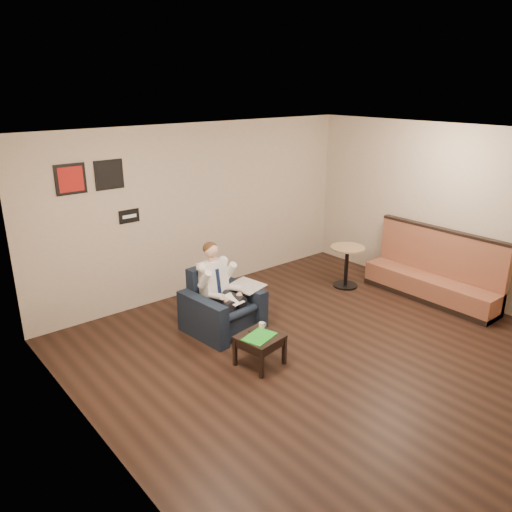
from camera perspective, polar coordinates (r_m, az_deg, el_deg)
ground at (r=6.75m, az=8.75°, el=-11.16°), size 6.00×6.00×0.00m
wall_back at (r=8.35m, az=-6.24°, el=5.34°), size 6.00×0.02×2.80m
wall_left at (r=4.52m, az=-16.96°, el=-7.82°), size 0.02×6.00×2.80m
wall_right at (r=8.58m, az=22.82°, el=4.31°), size 0.02×6.00×2.80m
ceiling at (r=5.87m, az=10.16°, el=13.17°), size 6.00×6.00×0.02m
seating_sign at (r=7.70m, az=-14.29°, el=4.43°), size 0.32×0.02×0.20m
art_print_left at (r=7.27m, az=-20.43°, el=8.23°), size 0.42×0.03×0.42m
art_print_right at (r=7.47m, az=-16.44°, el=8.91°), size 0.42×0.03×0.42m
armchair at (r=7.13m, az=-3.83°, el=-5.21°), size 1.01×1.01×0.89m
seated_man at (r=6.98m, az=-3.23°, el=-4.26°), size 0.66×0.92×1.22m
lap_papers at (r=6.94m, az=-2.68°, el=-4.96°), size 0.25×0.32×0.01m
newspaper at (r=7.23m, az=-1.13°, el=-3.41°), size 0.46×0.54×0.01m
side_table at (r=6.39m, az=0.43°, el=-10.71°), size 0.57×0.57×0.41m
green_folder at (r=6.26m, az=0.39°, el=-9.21°), size 0.47×0.39×0.01m
coffee_mug at (r=6.44m, az=0.66°, el=-7.96°), size 0.08×0.08×0.09m
smartphone at (r=6.40m, az=-0.28°, el=-8.53°), size 0.13×0.07×0.01m
banquette at (r=8.57m, az=19.49°, el=-1.09°), size 0.54×2.25×1.15m
cafe_table at (r=8.80m, az=10.29°, el=-1.21°), size 0.59×0.59×0.72m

